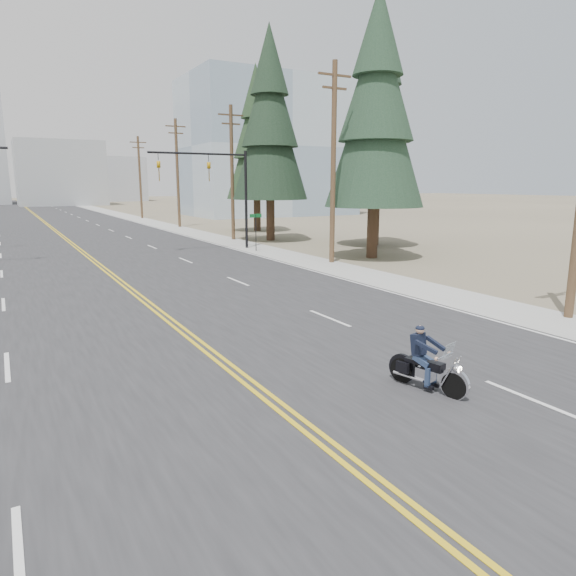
# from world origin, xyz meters

# --- Properties ---
(road) EXTENTS (20.00, 200.00, 0.01)m
(road) POSITION_xyz_m (0.00, 70.00, 0.01)
(road) COLOR #303033
(road) RESTS_ON ground
(sidewalk_right) EXTENTS (3.00, 200.00, 0.01)m
(sidewalk_right) POSITION_xyz_m (11.50, 70.00, 0.01)
(sidewalk_right) COLOR #A5A5A0
(sidewalk_right) RESTS_ON ground
(traffic_mast_right) EXTENTS (7.10, 0.26, 7.00)m
(traffic_mast_right) POSITION_xyz_m (8.98, 32.00, 4.94)
(traffic_mast_right) COLOR black
(traffic_mast_right) RESTS_ON ground
(street_sign) EXTENTS (0.90, 0.06, 2.62)m
(street_sign) POSITION_xyz_m (10.80, 30.00, 1.80)
(street_sign) COLOR black
(street_sign) RESTS_ON ground
(utility_pole_b) EXTENTS (2.20, 0.30, 11.50)m
(utility_pole_b) POSITION_xyz_m (12.50, 23.00, 5.98)
(utility_pole_b) COLOR brown
(utility_pole_b) RESTS_ON ground
(utility_pole_c) EXTENTS (2.20, 0.30, 11.00)m
(utility_pole_c) POSITION_xyz_m (12.50, 38.00, 5.73)
(utility_pole_c) COLOR brown
(utility_pole_c) RESTS_ON ground
(utility_pole_d) EXTENTS (2.20, 0.30, 11.50)m
(utility_pole_d) POSITION_xyz_m (12.50, 53.00, 5.98)
(utility_pole_d) COLOR brown
(utility_pole_d) RESTS_ON ground
(utility_pole_e) EXTENTS (2.20, 0.30, 11.00)m
(utility_pole_e) POSITION_xyz_m (12.50, 70.00, 5.73)
(utility_pole_e) COLOR brown
(utility_pole_e) RESTS_ON ground
(glass_building) EXTENTS (24.00, 16.00, 20.00)m
(glass_building) POSITION_xyz_m (32.00, 70.00, 10.00)
(glass_building) COLOR #9EB5CC
(glass_building) RESTS_ON ground
(haze_bldg_b) EXTENTS (18.00, 14.00, 14.00)m
(haze_bldg_b) POSITION_xyz_m (8.00, 125.00, 7.00)
(haze_bldg_b) COLOR #ADB2B7
(haze_bldg_b) RESTS_ON ground
(haze_bldg_c) EXTENTS (16.00, 12.00, 18.00)m
(haze_bldg_c) POSITION_xyz_m (40.00, 110.00, 9.00)
(haze_bldg_c) COLOR #B7BCC6
(haze_bldg_c) RESTS_ON ground
(haze_bldg_e) EXTENTS (14.00, 14.00, 12.00)m
(haze_bldg_e) POSITION_xyz_m (25.00, 150.00, 6.00)
(haze_bldg_e) COLOR #B7BCC6
(haze_bldg_e) RESTS_ON ground
(motorcyclist) EXTENTS (1.26, 2.05, 1.49)m
(motorcyclist) POSITION_xyz_m (3.42, 5.61, 0.74)
(motorcyclist) COLOR black
(motorcyclist) RESTS_ON ground
(conifer_near) EXTENTS (6.15, 6.15, 16.28)m
(conifer_near) POSITION_xyz_m (15.93, 23.48, 9.35)
(conifer_near) COLOR #382619
(conifer_near) RESTS_ON ground
(conifer_mid) EXTENTS (6.49, 6.49, 17.30)m
(conifer_mid) POSITION_xyz_m (20.40, 28.87, 9.93)
(conifer_mid) COLOR #382619
(conifer_mid) RESTS_ON ground
(conifer_tall) EXTENTS (6.17, 6.17, 17.13)m
(conifer_tall) POSITION_xyz_m (15.01, 35.93, 9.84)
(conifer_tall) COLOR #382619
(conifer_tall) RESTS_ON ground
(conifer_far) EXTENTS (6.01, 6.01, 16.10)m
(conifer_far) POSITION_xyz_m (18.02, 44.71, 9.24)
(conifer_far) COLOR #382619
(conifer_far) RESTS_ON ground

